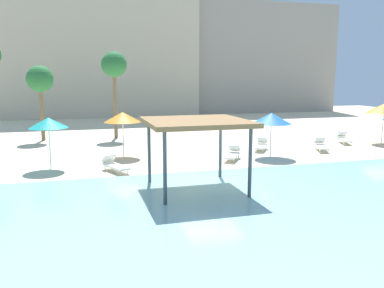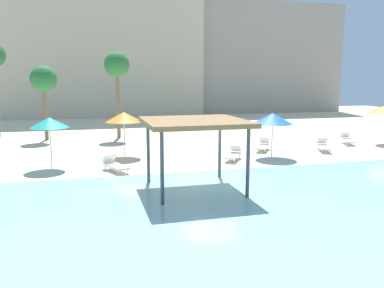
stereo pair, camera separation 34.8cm
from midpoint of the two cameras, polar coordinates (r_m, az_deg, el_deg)
name	(u,v)px [view 1 (the left image)]	position (r m, az deg, el deg)	size (l,w,h in m)	color
ground_plane	(212,179)	(17.70, 2.30, -5.13)	(80.00, 80.00, 0.00)	beige
lagoon_water	(264,218)	(13.03, 9.64, -10.59)	(44.00, 13.50, 0.04)	#8CC6CC
shade_pavilion	(196,124)	(15.51, -0.03, 2.86)	(3.95, 3.95, 2.86)	#42474C
beach_umbrella_blue_0	(271,118)	(22.73, 11.05, 3.68)	(2.27, 2.27, 2.55)	silver
beach_umbrella_orange_3	(384,108)	(30.16, 25.88, 4.69)	(2.39, 2.39, 2.77)	silver
beach_umbrella_orange_4	(123,117)	(22.78, -10.51, 3.87)	(2.09, 2.09, 2.59)	silver
beach_umbrella_teal_5	(48,123)	(20.64, -20.65, 2.90)	(1.90, 1.90, 2.58)	silver
lounge_chair_0	(344,139)	(29.26, 20.93, 0.73)	(1.25, 1.98, 0.74)	white
lounge_chair_1	(321,145)	(25.84, 17.94, -0.19)	(1.28, 1.98, 0.74)	white
lounge_chair_2	(233,154)	(21.87, 5.47, -1.45)	(1.53, 1.92, 0.74)	white
lounge_chair_4	(261,145)	(25.05, 9.63, -0.15)	(1.54, 1.92, 0.74)	white
lounge_chair_5	(114,165)	(19.51, -11.74, -2.95)	(1.27, 1.98, 0.74)	white
palm_tree_0	(40,80)	(30.49, -21.58, 8.61)	(1.90, 1.90, 5.41)	brown
palm_tree_1	(114,67)	(30.27, -11.62, 10.98)	(1.90, 1.90, 6.47)	brown
hotel_block_0	(97,36)	(50.75, -13.81, 15.02)	(23.36, 8.54, 19.21)	beige
hotel_block_1	(241,60)	(56.32, 7.02, 12.11)	(23.94, 9.51, 14.23)	#9E9384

